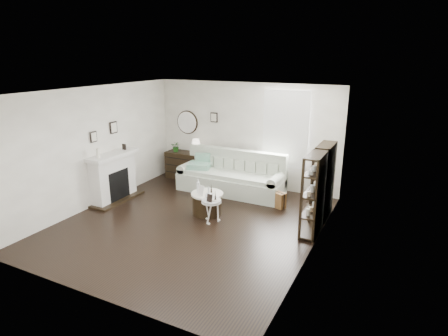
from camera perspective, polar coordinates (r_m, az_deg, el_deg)
The scene contains 18 objects.
room at distance 9.43m, azimuth 7.25°, elevation 6.02°, with size 5.50×5.50×5.50m.
fireplace at distance 9.24m, azimuth -16.45°, elevation -1.55°, with size 0.50×1.40×1.84m.
shelf_unit_far at distance 8.15m, azimuth 14.94°, elevation -1.94°, with size 0.30×0.80×1.60m.
shelf_unit_near at distance 7.31m, azimuth 13.45°, elevation -3.99°, with size 0.30×0.80×1.60m.
sofa at distance 9.48m, azimuth 1.21°, elevation -1.61°, with size 2.68×0.93×1.04m.
quilt at distance 9.68m, azimuth -3.82°, elevation 0.37°, with size 0.55×0.45×0.14m, color #279273.
suitcase at distance 8.71m, azimuth 7.78°, elevation -4.63°, with size 0.54×0.18×0.36m, color brown.
dresser at distance 10.54m, azimuth -5.77°, elevation 0.40°, with size 1.13×0.49×0.76m.
table_lamp at distance 10.22m, azimuth -4.29°, elevation 3.30°, with size 0.26×0.26×0.41m, color white, non-canonical shape.
potted_plant at distance 10.52m, azimuth -7.30°, elevation 3.26°, with size 0.26×0.23×0.29m, color #1D5117.
drum_table at distance 8.20m, azimuth -2.57°, elevation -5.39°, with size 0.70×0.70×0.48m.
pedestal_table at distance 7.72m, azimuth -1.94°, elevation -5.17°, with size 0.41×0.41×0.49m.
eiffel_drum at distance 8.09m, azimuth -1.96°, elevation -3.23°, with size 0.10×0.10×0.18m, color black, non-canonical shape.
bottle_drum at distance 8.08m, azimuth -3.95°, elevation -2.79°, with size 0.07×0.07×0.31m, color silver.
card_frame_drum at distance 7.96m, azimuth -3.52°, elevation -3.45°, with size 0.16×0.01×0.21m, color silver.
eiffel_ped at distance 7.66m, azimuth -1.32°, elevation -4.33°, with size 0.10×0.10×0.16m, color black, non-canonical shape.
flask_ped at distance 7.71m, azimuth -2.36°, elevation -3.83°, with size 0.14×0.14×0.26m, color silver, non-canonical shape.
card_frame_ped at distance 7.58m, azimuth -2.22°, elevation -4.59°, with size 0.12×0.01×0.16m, color black.
Camera 1 is at (3.78, -6.05, 3.34)m, focal length 30.00 mm.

